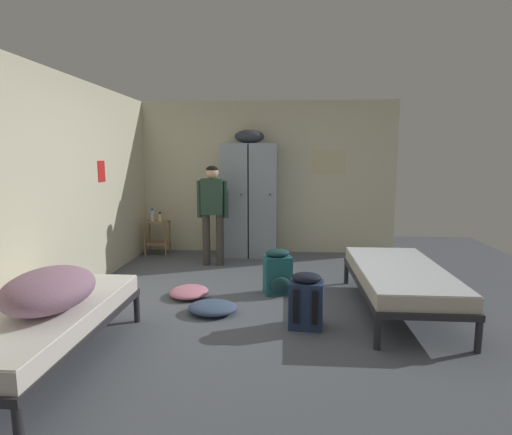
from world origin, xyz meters
TOP-DOWN VIEW (x-y plane):
  - ground_plane at (0.00, 0.00)m, footprint 8.24×8.24m
  - room_backdrop at (-1.16, 1.19)m, footprint 4.34×5.21m
  - locker_bank at (-0.26, 2.29)m, footprint 0.90×0.55m
  - shelf_unit at (-1.81, 2.23)m, footprint 0.38×0.30m
  - bed_right at (1.56, -0.08)m, footprint 0.90×1.90m
  - bed_left_front at (-1.56, -1.49)m, footprint 0.90×1.90m
  - bedding_heap at (-1.45, -1.52)m, footprint 0.62×0.83m
  - person_traveler at (-0.75, 1.63)m, footprint 0.48×0.20m
  - water_bottle at (-1.89, 2.25)m, footprint 0.07×0.07m
  - lotion_bottle at (-1.74, 2.19)m, footprint 0.06×0.06m
  - backpack_teal at (0.25, 0.39)m, footprint 0.37×0.38m
  - backpack_navy at (0.55, -0.57)m, footprint 0.35×0.36m
  - clothes_pile_denim at (-0.42, -0.29)m, footprint 0.52×0.43m
  - clothes_pile_pink at (-0.79, 0.21)m, footprint 0.46×0.49m

SIDE VIEW (x-z plane):
  - ground_plane at x=0.00m, z-range 0.00..0.00m
  - clothes_pile_pink at x=-0.79m, z-range 0.00..0.11m
  - clothes_pile_denim at x=-0.42m, z-range 0.00..0.12m
  - backpack_teal at x=0.25m, z-range -0.02..0.53m
  - backpack_navy at x=0.55m, z-range -0.02..0.53m
  - shelf_unit at x=-1.81m, z-range 0.06..0.63m
  - bed_right at x=1.56m, z-range 0.14..0.63m
  - bed_left_front at x=-1.56m, z-range 0.14..0.63m
  - lotion_bottle at x=-1.74m, z-range 0.56..0.72m
  - bedding_heap at x=-1.45m, z-range 0.49..0.81m
  - water_bottle at x=-1.89m, z-range 0.56..0.77m
  - person_traveler at x=-0.75m, z-range 0.16..1.66m
  - locker_bank at x=-0.26m, z-range -0.07..2.00m
  - room_backdrop at x=-1.16m, z-range 0.00..2.56m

